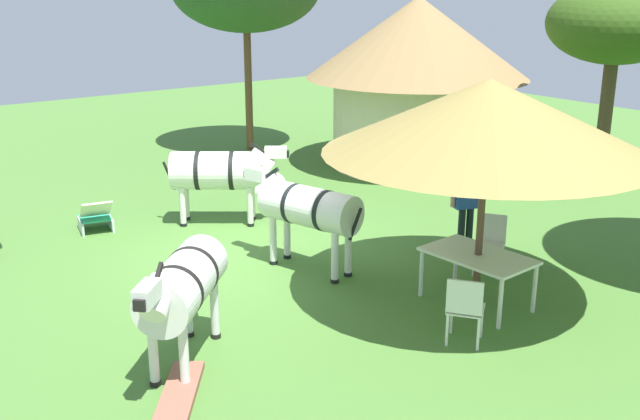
{
  "coord_description": "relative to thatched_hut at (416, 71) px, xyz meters",
  "views": [
    {
      "loc": [
        9.83,
        -5.93,
        4.39
      ],
      "look_at": [
        1.22,
        0.55,
        1.0
      ],
      "focal_mm": 41.91,
      "sensor_mm": 36.0,
      "label": 1
    }
  ],
  "objects": [
    {
      "name": "zebra_nearest_camera",
      "position": [
        3.9,
        -6.01,
        -1.25
      ],
      "size": [
        2.24,
        1.01,
        1.55
      ],
      "rotation": [
        0.0,
        0.0,
        1.83
      ],
      "color": "silver",
      "rests_on": "ground_plane"
    },
    {
      "name": "guest_beside_umbrella",
      "position": [
        4.92,
        -3.55,
        -1.3
      ],
      "size": [
        0.35,
        0.54,
        1.61
      ],
      "rotation": [
        0.0,
        0.0,
        1.19
      ],
      "color": "black",
      "rests_on": "ground_plane"
    },
    {
      "name": "patio_chair_west_end",
      "position": [
        7.1,
        -5.94,
        -1.74
      ],
      "size": [
        0.6,
        0.6,
        0.9
      ],
      "rotation": [
        0.0,
        0.0,
        0.61
      ],
      "color": "silver",
      "rests_on": "ground_plane"
    },
    {
      "name": "patio_dining_table",
      "position": [
        6.37,
        -4.9,
        -1.6
      ],
      "size": [
        1.53,
        0.97,
        0.74
      ],
      "rotation": [
        0.0,
        0.0,
        0.06
      ],
      "color": "silver",
      "rests_on": "ground_plane"
    },
    {
      "name": "ground_plane",
      "position": [
        2.88,
        -6.46,
        -2.26
      ],
      "size": [
        36.0,
        36.0,
        0.0
      ],
      "primitive_type": "plane",
      "color": "#487731"
    },
    {
      "name": "acacia_tree_left_background",
      "position": [
        4.19,
        1.28,
        1.21
      ],
      "size": [
        2.69,
        2.69,
        4.31
      ],
      "color": "#493A26",
      "rests_on": "ground_plane"
    },
    {
      "name": "thatched_hut",
      "position": [
        0.0,
        0.0,
        0.0
      ],
      "size": [
        5.19,
        5.19,
        3.96
      ],
      "rotation": [
        0.0,
        0.0,
        1.06
      ],
      "color": "beige",
      "rests_on": "ground_plane"
    },
    {
      "name": "zebra_by_umbrella",
      "position": [
        1.09,
        -5.95,
        -1.27
      ],
      "size": [
        1.61,
        1.96,
        1.52
      ],
      "rotation": [
        0.0,
        0.0,
        5.64
      ],
      "color": "silver",
      "rests_on": "ground_plane"
    },
    {
      "name": "shade_umbrella",
      "position": [
        6.37,
        -4.9,
        0.39
      ],
      "size": [
        4.33,
        4.33,
        3.14
      ],
      "color": "brown",
      "rests_on": "ground_plane"
    },
    {
      "name": "patio_chair_near_hut",
      "position": [
        5.68,
        -3.82,
        -1.74
      ],
      "size": [
        0.6,
        0.59,
        0.9
      ],
      "rotation": [
        0.0,
        0.0,
        -2.57
      ],
      "color": "silver",
      "rests_on": "ground_plane"
    },
    {
      "name": "striped_lounge_chair",
      "position": [
        0.15,
        -7.97,
        -2.0
      ],
      "size": [
        0.9,
        0.69,
        0.65
      ],
      "rotation": [
        0.0,
        0.0,
        1.35
      ],
      "color": "#279D6D",
      "rests_on": "ground_plane"
    },
    {
      "name": "zebra_toward_hut",
      "position": [
        5.43,
        -8.91,
        -1.29
      ],
      "size": [
        1.77,
        1.78,
        1.51
      ],
      "rotation": [
        0.0,
        0.0,
        3.92
      ],
      "color": "silver",
      "rests_on": "ground_plane"
    }
  ]
}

